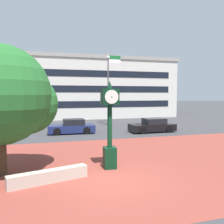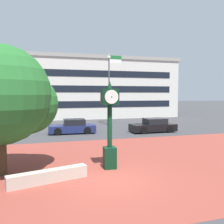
% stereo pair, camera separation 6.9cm
% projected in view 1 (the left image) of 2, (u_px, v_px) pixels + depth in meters
% --- Properties ---
extents(ground_plane, '(200.00, 200.00, 0.00)m').
position_uv_depth(ground_plane, '(107.00, 179.00, 10.12)').
color(ground_plane, '#38383A').
extents(plaza_brick_paving, '(44.00, 12.57, 0.01)m').
position_uv_depth(plaza_brick_paving, '(95.00, 164.00, 12.31)').
color(plaza_brick_paving, brown).
rests_on(plaza_brick_paving, ground).
extents(planter_wall, '(3.19, 1.25, 0.50)m').
position_uv_depth(planter_wall, '(49.00, 176.00, 9.76)').
color(planter_wall, '#ADA393').
rests_on(planter_wall, ground).
extents(street_clock, '(0.78, 0.86, 4.14)m').
position_uv_depth(street_clock, '(110.00, 122.00, 11.50)').
color(street_clock, black).
rests_on(street_clock, ground).
extents(plaza_tree, '(4.62, 4.30, 5.64)m').
position_uv_depth(plaza_tree, '(6.00, 97.00, 10.62)').
color(plaza_tree, '#42301E').
rests_on(plaza_tree, ground).
extents(car_street_near, '(4.22, 1.88, 1.28)m').
position_uv_depth(car_street_near, '(153.00, 126.00, 22.70)').
color(car_street_near, black).
rests_on(car_street_near, ground).
extents(car_street_mid, '(4.16, 1.93, 1.28)m').
position_uv_depth(car_street_mid, '(72.00, 127.00, 21.92)').
color(car_street_mid, navy).
rests_on(car_street_mid, ground).
extents(flagpole_primary, '(1.59, 0.14, 8.23)m').
position_uv_depth(flagpole_primary, '(109.00, 83.00, 28.37)').
color(flagpole_primary, silver).
rests_on(flagpole_primary, ground).
extents(civic_building, '(30.44, 14.11, 8.93)m').
position_uv_depth(civic_building, '(73.00, 88.00, 39.78)').
color(civic_building, beige).
rests_on(civic_building, ground).
extents(street_lamp_post, '(0.36, 0.36, 7.74)m').
position_uv_depth(street_lamp_post, '(108.00, 84.00, 27.28)').
color(street_lamp_post, '#4C4C51').
rests_on(street_lamp_post, ground).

